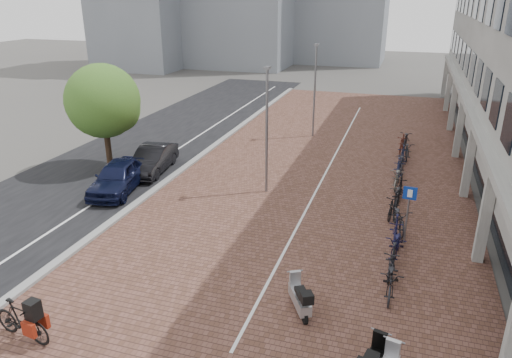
% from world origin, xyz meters
% --- Properties ---
extents(ground, '(140.00, 140.00, 0.00)m').
position_xyz_m(ground, '(0.00, 0.00, 0.00)').
color(ground, '#474442').
rests_on(ground, ground).
extents(plaza_brick, '(14.50, 42.00, 0.04)m').
position_xyz_m(plaza_brick, '(2.00, 12.00, 0.01)').
color(plaza_brick, brown).
rests_on(plaza_brick, ground).
extents(street_asphalt, '(8.00, 50.00, 0.03)m').
position_xyz_m(street_asphalt, '(-9.00, 12.00, 0.01)').
color(street_asphalt, black).
rests_on(street_asphalt, ground).
extents(curb, '(0.35, 42.00, 0.14)m').
position_xyz_m(curb, '(-5.10, 12.00, 0.07)').
color(curb, gray).
rests_on(curb, ground).
extents(lane_line, '(0.12, 44.00, 0.00)m').
position_xyz_m(lane_line, '(-7.00, 12.00, 0.02)').
color(lane_line, white).
rests_on(lane_line, street_asphalt).
extents(parking_line, '(0.10, 30.00, 0.00)m').
position_xyz_m(parking_line, '(2.20, 12.00, 0.04)').
color(parking_line, white).
rests_on(parking_line, plaza_brick).
extents(car_navy, '(2.49, 4.54, 1.47)m').
position_xyz_m(car_navy, '(-6.73, 5.69, 0.73)').
color(car_navy, black).
rests_on(car_navy, ground).
extents(car_dark, '(1.98, 4.30, 1.37)m').
position_xyz_m(car_dark, '(-6.50, 8.56, 0.68)').
color(car_dark, black).
rests_on(car_dark, ground).
extents(hero_bike, '(2.02, 0.82, 1.38)m').
position_xyz_m(hero_bike, '(-3.35, -4.15, 0.61)').
color(hero_bike, black).
rests_on(hero_bike, ground).
extents(scooter_front, '(1.19, 1.61, 1.08)m').
position_xyz_m(scooter_front, '(3.50, -0.72, 0.54)').
color(scooter_front, '#A9A9AE').
rests_on(scooter_front, ground).
extents(parking_sign, '(0.48, 0.11, 2.31)m').
position_xyz_m(parking_sign, '(6.31, 4.49, 1.54)').
color(parking_sign, slate).
rests_on(parking_sign, ground).
extents(lamp_near, '(0.12, 0.12, 5.79)m').
position_xyz_m(lamp_near, '(-0.05, 7.73, 2.89)').
color(lamp_near, slate).
rests_on(lamp_near, ground).
extents(lamp_far, '(0.12, 0.12, 5.83)m').
position_xyz_m(lamp_far, '(0.17, 17.64, 2.92)').
color(lamp_far, slate).
rests_on(lamp_far, ground).
extents(street_tree, '(3.80, 3.80, 5.53)m').
position_xyz_m(street_tree, '(-8.91, 8.48, 3.52)').
color(street_tree, '#382619').
rests_on(street_tree, ground).
extents(bike_row, '(1.25, 18.09, 1.05)m').
position_xyz_m(bike_row, '(5.96, 9.05, 0.52)').
color(bike_row, black).
rests_on(bike_row, ground).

